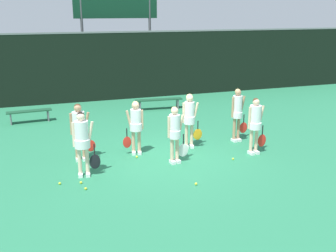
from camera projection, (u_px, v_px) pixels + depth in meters
ground_plane at (169, 157)px, 11.84m from camera, size 140.00×140.00×0.00m
fence_windscreen at (113, 66)px, 18.88m from camera, size 60.00×0.08×3.29m
scoreboard at (116, 10)px, 19.90m from camera, size 4.30×0.15×5.42m
bench_courtside at (29, 112)px, 15.32m from camera, size 1.71×0.48×0.48m
bench_far at (159, 100)px, 17.38m from camera, size 2.11×0.54×0.46m
player_0 at (82, 139)px, 10.17m from camera, size 0.68×0.40×1.75m
player_1 at (175, 131)px, 11.09m from camera, size 0.64×0.35×1.66m
player_2 at (255, 121)px, 11.79m from camera, size 0.68×0.40×1.74m
player_3 at (79, 127)px, 11.28m from camera, size 0.69×0.41×1.70m
player_4 at (136, 123)px, 11.80m from camera, size 0.63×0.37×1.65m
player_5 at (190, 116)px, 12.34m from camera, size 0.64×0.36×1.75m
player_6 at (237, 111)px, 12.95m from camera, size 0.64×0.35×1.78m
tennis_ball_0 at (196, 184)px, 9.89m from camera, size 0.07×0.07×0.07m
tennis_ball_1 at (233, 159)px, 11.56m from camera, size 0.06×0.06×0.06m
tennis_ball_2 at (81, 182)px, 9.97m from camera, size 0.07×0.07×0.07m
tennis_ball_3 at (250, 135)px, 13.78m from camera, size 0.06×0.06×0.06m
tennis_ball_4 at (137, 157)px, 11.72m from camera, size 0.07×0.07×0.07m
tennis_ball_5 at (86, 189)px, 9.63m from camera, size 0.07×0.07×0.07m
tennis_ball_6 at (243, 129)px, 14.41m from camera, size 0.07×0.07×0.07m
tennis_ball_7 at (60, 183)px, 9.93m from camera, size 0.06×0.06×0.06m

